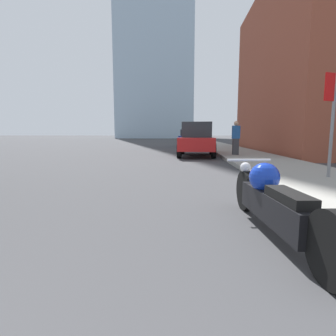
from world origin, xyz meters
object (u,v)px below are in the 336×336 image
at_px(pedestrian, 236,138).
at_px(parked_car_blue, 189,138).
at_px(parked_car_yellow, 186,135).
at_px(stop_sign, 334,108).
at_px(parked_car_red, 197,139).
at_px(parked_car_white, 187,136).
at_px(parked_car_green, 187,136).
at_px(motorcycle, 272,201).

bearing_deg(pedestrian, parked_car_blue, 99.19).
bearing_deg(parked_car_yellow, stop_sign, -91.77).
height_order(parked_car_red, parked_car_yellow, parked_car_red).
distance_m(parked_car_red, parked_car_white, 23.42).
xyz_separation_m(parked_car_green, parked_car_yellow, (-0.19, 10.53, -0.02)).
xyz_separation_m(parked_car_white, parked_car_yellow, (0.06, 22.48, 0.04)).
height_order(parked_car_blue, parked_car_yellow, parked_car_yellow).
relative_size(motorcycle, stop_sign, 1.13).
bearing_deg(parked_car_blue, parked_car_green, 93.26).
bearing_deg(stop_sign, parked_car_blue, 98.52).
bearing_deg(pedestrian, parked_car_red, 152.16).
distance_m(motorcycle, parked_car_red, 10.70).
relative_size(parked_car_white, parked_car_green, 1.00).
xyz_separation_m(parked_car_blue, parked_car_yellow, (0.06, 34.71, 0.05)).
xyz_separation_m(stop_sign, pedestrian, (-0.84, 6.53, -0.76)).
bearing_deg(pedestrian, motorcycle, -98.78).
relative_size(parked_car_red, parked_car_green, 1.08).
xyz_separation_m(parked_car_green, stop_sign, (2.55, -42.85, 0.87)).
xyz_separation_m(motorcycle, parked_car_green, (-0.21, 46.05, 0.47)).
bearing_deg(parked_car_green, pedestrian, -81.99).
relative_size(parked_car_blue, pedestrian, 2.46).
xyz_separation_m(parked_car_yellow, pedestrian, (1.91, -46.85, 0.13)).
height_order(parked_car_red, parked_car_blue, parked_car_red).
xyz_separation_m(parked_car_green, pedestrian, (1.72, -36.31, 0.11)).
bearing_deg(parked_car_blue, parked_car_white, 93.88).
relative_size(parked_car_red, parked_car_blue, 1.10).
bearing_deg(parked_car_yellow, motorcycle, -94.30).
bearing_deg(parked_car_red, parked_car_blue, 94.38).
distance_m(motorcycle, pedestrian, 9.87).
bearing_deg(parked_car_yellow, parked_car_red, -94.57).
distance_m(parked_car_blue, parked_car_white, 12.24).
bearing_deg(stop_sign, parked_car_red, 109.39).
xyz_separation_m(parked_car_red, parked_car_yellow, (-0.11, 45.90, -0.03)).
bearing_deg(motorcycle, parked_car_yellow, 85.90).
height_order(motorcycle, pedestrian, pedestrian).
relative_size(parked_car_blue, parked_car_white, 0.98).
height_order(stop_sign, pedestrian, stop_sign).
bearing_deg(stop_sign, motorcycle, -126.12).
relative_size(parked_car_blue, stop_sign, 1.70).
height_order(parked_car_white, pedestrian, pedestrian).
height_order(parked_car_white, parked_car_yellow, parked_car_yellow).
bearing_deg(parked_car_green, motorcycle, -84.43).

